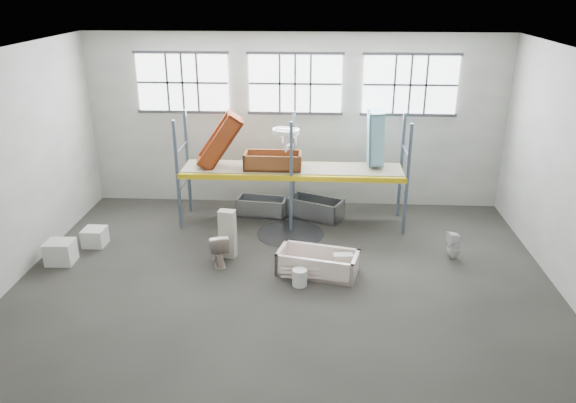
# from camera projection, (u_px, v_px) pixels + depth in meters

# --- Properties ---
(floor) EXTENTS (12.00, 10.00, 0.10)m
(floor) POSITION_uv_depth(u_px,v_px,m) (284.00, 287.00, 12.43)
(floor) COLOR #413E38
(floor) RESTS_ON ground
(ceiling) EXTENTS (12.00, 10.00, 0.10)m
(ceiling) POSITION_uv_depth(u_px,v_px,m) (283.00, 51.00, 10.55)
(ceiling) COLOR silver
(ceiling) RESTS_ON ground
(wall_back) EXTENTS (12.00, 0.10, 5.00)m
(wall_back) POSITION_uv_depth(u_px,v_px,m) (295.00, 121.00, 16.17)
(wall_back) COLOR #9C9B91
(wall_back) RESTS_ON ground
(wall_front) EXTENTS (12.00, 0.10, 5.00)m
(wall_front) POSITION_uv_depth(u_px,v_px,m) (257.00, 316.00, 6.80)
(wall_front) COLOR #B0AFA3
(wall_front) RESTS_ON ground
(window_left) EXTENTS (2.60, 0.04, 1.60)m
(window_left) POSITION_uv_depth(u_px,v_px,m) (183.00, 82.00, 15.84)
(window_left) COLOR white
(window_left) RESTS_ON wall_back
(window_mid) EXTENTS (2.60, 0.04, 1.60)m
(window_mid) POSITION_uv_depth(u_px,v_px,m) (295.00, 84.00, 15.66)
(window_mid) COLOR white
(window_mid) RESTS_ON wall_back
(window_right) EXTENTS (2.60, 0.04, 1.60)m
(window_right) POSITION_uv_depth(u_px,v_px,m) (410.00, 85.00, 15.49)
(window_right) COLOR white
(window_right) RESTS_ON wall_back
(rack_upright_la) EXTENTS (0.08, 0.08, 3.00)m
(rack_upright_la) POSITION_uv_depth(u_px,v_px,m) (178.00, 176.00, 14.71)
(rack_upright_la) COLOR slate
(rack_upright_la) RESTS_ON floor
(rack_upright_lb) EXTENTS (0.08, 0.08, 3.00)m
(rack_upright_lb) POSITION_uv_depth(u_px,v_px,m) (188.00, 162.00, 15.82)
(rack_upright_lb) COLOR slate
(rack_upright_lb) RESTS_ON floor
(rack_upright_ma) EXTENTS (0.08, 0.08, 3.00)m
(rack_upright_ma) POSITION_uv_depth(u_px,v_px,m) (291.00, 178.00, 14.55)
(rack_upright_ma) COLOR slate
(rack_upright_ma) RESTS_ON floor
(rack_upright_mb) EXTENTS (0.08, 0.08, 3.00)m
(rack_upright_mb) POSITION_uv_depth(u_px,v_px,m) (293.00, 164.00, 15.66)
(rack_upright_mb) COLOR slate
(rack_upright_mb) RESTS_ON floor
(rack_upright_ra) EXTENTS (0.08, 0.08, 3.00)m
(rack_upright_ra) POSITION_uv_depth(u_px,v_px,m) (407.00, 180.00, 14.38)
(rack_upright_ra) COLOR slate
(rack_upright_ra) RESTS_ON floor
(rack_upright_rb) EXTENTS (0.08, 0.08, 3.00)m
(rack_upright_rb) POSITION_uv_depth(u_px,v_px,m) (401.00, 166.00, 15.50)
(rack_upright_rb) COLOR slate
(rack_upright_rb) RESTS_ON floor
(rack_beam_front) EXTENTS (6.00, 0.10, 0.14)m
(rack_beam_front) POSITION_uv_depth(u_px,v_px,m) (291.00, 178.00, 14.55)
(rack_beam_front) COLOR yellow
(rack_beam_front) RESTS_ON floor
(rack_beam_back) EXTENTS (6.00, 0.10, 0.14)m
(rack_beam_back) POSITION_uv_depth(u_px,v_px,m) (293.00, 164.00, 15.66)
(rack_beam_back) COLOR yellow
(rack_beam_back) RESTS_ON floor
(shelf_deck) EXTENTS (5.90, 1.10, 0.03)m
(shelf_deck) POSITION_uv_depth(u_px,v_px,m) (292.00, 168.00, 15.08)
(shelf_deck) COLOR gray
(shelf_deck) RESTS_ON floor
(wet_patch) EXTENTS (1.80, 1.80, 0.00)m
(wet_patch) POSITION_uv_depth(u_px,v_px,m) (291.00, 234.00, 14.92)
(wet_patch) COLOR black
(wet_patch) RESTS_ON floor
(bathtub_beige) EXTENTS (1.96, 1.23, 0.53)m
(bathtub_beige) POSITION_uv_depth(u_px,v_px,m) (318.00, 263.00, 12.82)
(bathtub_beige) COLOR #F3D9CE
(bathtub_beige) RESTS_ON floor
(cistern_spare) EXTENTS (0.46, 0.25, 0.43)m
(cistern_spare) POSITION_uv_depth(u_px,v_px,m) (343.00, 263.00, 12.79)
(cistern_spare) COLOR beige
(cistern_spare) RESTS_ON bathtub_beige
(sink_in_tub) EXTENTS (0.53, 0.53, 0.14)m
(sink_in_tub) POSITION_uv_depth(u_px,v_px,m) (315.00, 267.00, 12.86)
(sink_in_tub) COLOR beige
(sink_in_tub) RESTS_ON bathtub_beige
(toilet_beige) EXTENTS (0.66, 0.89, 0.80)m
(toilet_beige) POSITION_uv_depth(u_px,v_px,m) (218.00, 248.00, 13.22)
(toilet_beige) COLOR beige
(toilet_beige) RESTS_ON floor
(cistern_tall) EXTENTS (0.42, 0.31, 1.21)m
(cistern_tall) POSITION_uv_depth(u_px,v_px,m) (228.00, 234.00, 13.48)
(cistern_tall) COLOR beige
(cistern_tall) RESTS_ON floor
(toilet_white) EXTENTS (0.39, 0.38, 0.68)m
(toilet_white) POSITION_uv_depth(u_px,v_px,m) (454.00, 245.00, 13.49)
(toilet_white) COLOR white
(toilet_white) RESTS_ON floor
(steel_tub_left) EXTENTS (1.47, 0.84, 0.51)m
(steel_tub_left) POSITION_uv_depth(u_px,v_px,m) (262.00, 206.00, 16.03)
(steel_tub_left) COLOR #B4B8BE
(steel_tub_left) RESTS_ON floor
(steel_tub_right) EXTENTS (1.69, 1.27, 0.56)m
(steel_tub_right) POSITION_uv_depth(u_px,v_px,m) (315.00, 208.00, 15.85)
(steel_tub_right) COLOR #A7A9AD
(steel_tub_right) RESTS_ON floor
(rust_tub_flat) EXTENTS (1.53, 0.72, 0.43)m
(rust_tub_flat) POSITION_uv_depth(u_px,v_px,m) (273.00, 161.00, 14.91)
(rust_tub_flat) COLOR brown
(rust_tub_flat) RESTS_ON shelf_deck
(rust_tub_tilted) EXTENTS (1.39, 0.96, 1.57)m
(rust_tub_tilted) POSITION_uv_depth(u_px,v_px,m) (220.00, 141.00, 14.96)
(rust_tub_tilted) COLOR #9B220A
(rust_tub_tilted) RESTS_ON shelf_deck
(sink_on_shelf) EXTENTS (0.86, 0.75, 0.64)m
(sink_on_shelf) POSITION_uv_depth(u_px,v_px,m) (286.00, 151.00, 14.79)
(sink_on_shelf) COLOR white
(sink_on_shelf) RESTS_ON rust_tub_flat
(blue_tub_upright) EXTENTS (0.46, 0.67, 1.43)m
(blue_tub_upright) POSITION_uv_depth(u_px,v_px,m) (375.00, 138.00, 14.85)
(blue_tub_upright) COLOR #78B0C9
(blue_tub_upright) RESTS_ON shelf_deck
(bucket) EXTENTS (0.42, 0.42, 0.39)m
(bucket) POSITION_uv_depth(u_px,v_px,m) (300.00, 277.00, 12.33)
(bucket) COLOR silver
(bucket) RESTS_ON floor
(carton_near) EXTENTS (0.66, 0.57, 0.55)m
(carton_near) POSITION_uv_depth(u_px,v_px,m) (61.00, 252.00, 13.30)
(carton_near) COLOR silver
(carton_near) RESTS_ON floor
(carton_far) EXTENTS (0.55, 0.55, 0.45)m
(carton_far) POSITION_uv_depth(u_px,v_px,m) (95.00, 237.00, 14.20)
(carton_far) COLOR silver
(carton_far) RESTS_ON floor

